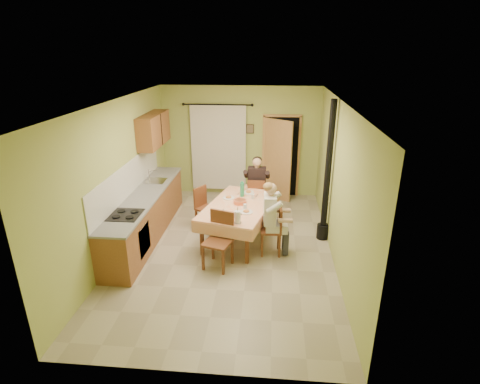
# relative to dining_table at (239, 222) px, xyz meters

# --- Properties ---
(floor) EXTENTS (4.00, 6.00, 0.01)m
(floor) POSITION_rel_dining_table_xyz_m (-0.20, -0.42, -0.38)
(floor) COLOR tan
(floor) RESTS_ON ground
(room_shell) EXTENTS (4.04, 6.04, 2.82)m
(room_shell) POSITION_rel_dining_table_xyz_m (-0.20, -0.42, 1.44)
(room_shell) COLOR #B1BF62
(room_shell) RESTS_ON ground
(kitchen_run) EXTENTS (0.64, 3.64, 1.56)m
(kitchen_run) POSITION_rel_dining_table_xyz_m (-1.91, -0.02, 0.10)
(kitchen_run) COLOR brown
(kitchen_run) RESTS_ON ground
(upper_cabinets) EXTENTS (0.35, 1.40, 0.70)m
(upper_cabinets) POSITION_rel_dining_table_xyz_m (-2.02, 1.28, 1.57)
(upper_cabinets) COLOR brown
(upper_cabinets) RESTS_ON room_shell
(curtain) EXTENTS (1.70, 0.07, 2.22)m
(curtain) POSITION_rel_dining_table_xyz_m (-0.75, 2.48, 0.88)
(curtain) COLOR black
(curtain) RESTS_ON ground
(doorway) EXTENTS (0.96, 0.55, 2.15)m
(doorway) POSITION_rel_dining_table_xyz_m (0.80, 2.43, 0.67)
(doorway) COLOR black
(doorway) RESTS_ON ground
(dining_table) EXTENTS (1.59, 2.16, 0.76)m
(dining_table) POSITION_rel_dining_table_xyz_m (0.00, 0.00, 0.00)
(dining_table) COLOR #EFA67B
(dining_table) RESTS_ON ground
(tableware) EXTENTS (0.66, 1.66, 0.33)m
(tableware) POSITION_rel_dining_table_xyz_m (0.00, -0.09, 0.44)
(tableware) COLOR white
(tableware) RESTS_ON dining_table
(chair_far) EXTENTS (0.40, 0.40, 0.94)m
(chair_far) POSITION_rel_dining_table_xyz_m (0.29, 1.10, -0.09)
(chair_far) COLOR brown
(chair_far) RESTS_ON ground
(chair_near) EXTENTS (0.56, 0.56, 1.01)m
(chair_near) POSITION_rel_dining_table_xyz_m (-0.28, -1.05, -0.09)
(chair_near) COLOR brown
(chair_near) RESTS_ON ground
(chair_right) EXTENTS (0.40, 0.40, 0.93)m
(chair_right) POSITION_rel_dining_table_xyz_m (0.65, -0.51, -0.09)
(chair_right) COLOR brown
(chair_right) RESTS_ON ground
(chair_left) EXTENTS (0.52, 0.52, 0.93)m
(chair_left) POSITION_rel_dining_table_xyz_m (-0.74, 0.39, -0.09)
(chair_left) COLOR brown
(chair_left) RESTS_ON ground
(man_far) EXTENTS (0.59, 0.47, 1.39)m
(man_far) POSITION_rel_dining_table_xyz_m (0.29, 1.11, 0.50)
(man_far) COLOR black
(man_far) RESTS_ON chair_far
(man_right) EXTENTS (0.47, 0.60, 1.39)m
(man_right) POSITION_rel_dining_table_xyz_m (0.64, -0.51, 0.50)
(man_right) COLOR silver
(man_right) RESTS_ON chair_right
(stove_flue) EXTENTS (0.24, 0.24, 2.80)m
(stove_flue) POSITION_rel_dining_table_xyz_m (1.70, 0.18, 0.65)
(stove_flue) COLOR black
(stove_flue) RESTS_ON ground
(picture_back) EXTENTS (0.19, 0.03, 0.23)m
(picture_back) POSITION_rel_dining_table_xyz_m (0.05, 2.55, 1.37)
(picture_back) COLOR black
(picture_back) RESTS_ON room_shell
(picture_right) EXTENTS (0.03, 0.31, 0.21)m
(picture_right) POSITION_rel_dining_table_xyz_m (1.77, 0.78, 1.47)
(picture_right) COLOR brown
(picture_right) RESTS_ON room_shell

